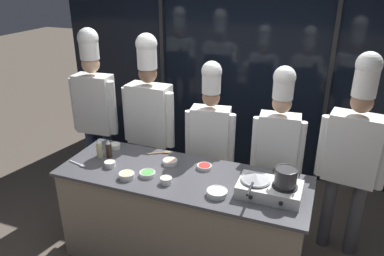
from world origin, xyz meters
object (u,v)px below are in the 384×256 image
prep_bowl_ginger (127,175)px  chef_line (210,134)px  squeeze_bottle_soy (109,149)px  prep_bowl_scallions (147,173)px  prep_bowl_rice (217,192)px  chef_pastry (278,142)px  stock_pot (286,177)px  prep_bowl_shrimp (170,161)px  portable_stove (269,189)px  prep_bowl_chicken (166,180)px  frying_pan (256,177)px  squeeze_bottle_oil (99,148)px  chef_head (95,102)px  serving_spoon_solid (163,153)px  chef_apprentice (353,148)px  prep_bowl_bean_sprouts (115,146)px  prep_bowl_bell_pepper (204,166)px  chef_sous (150,114)px  serving_spoon_slotted (80,165)px

prep_bowl_ginger → chef_line: 1.01m
squeeze_bottle_soy → prep_bowl_scallions: squeeze_bottle_soy is taller
prep_bowl_rice → chef_pastry: size_ratio=0.09×
stock_pot → prep_bowl_shrimp: size_ratio=1.48×
chef_line → chef_pastry: chef_pastry is taller
portable_stove → prep_bowl_chicken: bearing=-170.8°
frying_pan → squeeze_bottle_oil: bearing=177.0°
squeeze_bottle_oil → chef_head: (-0.51, 0.69, 0.18)m
squeeze_bottle_oil → prep_bowl_ginger: bearing=-30.1°
serving_spoon_solid → chef_line: (0.37, 0.35, 0.11)m
prep_bowl_shrimp → prep_bowl_ginger: bearing=-123.4°
squeeze_bottle_soy → prep_bowl_scallions: 0.54m
prep_bowl_scallions → chef_pastry: size_ratio=0.08×
chef_head → chef_apprentice: chef_head is taller
prep_bowl_bean_sprouts → chef_head: chef_head is taller
stock_pot → prep_bowl_shrimp: stock_pot is taller
prep_bowl_ginger → prep_bowl_chicken: bearing=7.2°
prep_bowl_bell_pepper → chef_apprentice: (1.23, 0.50, 0.18)m
prep_bowl_ginger → chef_apprentice: size_ratio=0.07×
chef_pastry → squeeze_bottle_soy: bearing=16.4°
prep_bowl_scallions → prep_bowl_shrimp: bearing=70.7°
prep_bowl_scallions → chef_apprentice: (1.65, 0.80, 0.18)m
prep_bowl_ginger → chef_sous: 0.99m
chef_line → serving_spoon_solid: bearing=34.7°
prep_bowl_scallions → chef_pastry: (1.00, 0.78, 0.13)m
stock_pot → serving_spoon_solid: size_ratio=0.97×
portable_stove → prep_bowl_bean_sprouts: size_ratio=4.38×
prep_bowl_shrimp → serving_spoon_solid: prep_bowl_shrimp is taller
stock_pot → prep_bowl_chicken: 0.98m
prep_bowl_shrimp → chef_sous: chef_sous is taller
frying_pan → serving_spoon_slotted: bearing=-175.2°
serving_spoon_slotted → chef_apprentice: chef_apprentice is taller
prep_bowl_bell_pepper → serving_spoon_solid: (-0.48, 0.14, -0.01)m
prep_bowl_rice → serving_spoon_slotted: size_ratio=0.82×
frying_pan → chef_line: bearing=131.0°
serving_spoon_slotted → chef_pastry: bearing=26.6°
prep_bowl_chicken → prep_bowl_rice: 0.46m
squeeze_bottle_soy → chef_pastry: size_ratio=0.10×
frying_pan → prep_bowl_ginger: size_ratio=3.04×
serving_spoon_slotted → chef_apprentice: 2.48m
squeeze_bottle_oil → chef_apprentice: size_ratio=0.10×
serving_spoon_slotted → chef_sous: 0.96m
squeeze_bottle_soy → serving_spoon_slotted: (-0.16, -0.24, -0.08)m
stock_pot → squeeze_bottle_soy: 1.67m
stock_pot → prep_bowl_rice: bearing=-162.7°
chef_head → chef_apprentice: size_ratio=1.02×
prep_bowl_rice → prep_bowl_shrimp: bearing=148.6°
prep_bowl_rice → chef_line: chef_line is taller
squeeze_bottle_soy → prep_bowl_rice: 1.19m
stock_pot → squeeze_bottle_soy: size_ratio=1.11×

